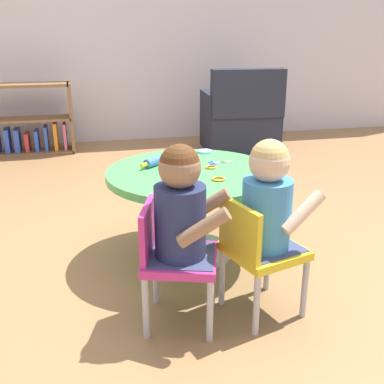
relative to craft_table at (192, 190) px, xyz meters
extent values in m
plane|color=#9E7247|center=(0.00, 0.00, -0.38)|extent=(10.00, 10.00, 0.00)
cube|color=silver|center=(0.00, 3.00, 1.02)|extent=(8.00, 0.12, 2.80)
cylinder|color=silver|center=(0.00, 0.00, -0.37)|extent=(0.44, 0.44, 0.03)
cylinder|color=silver|center=(0.00, 0.00, -0.15)|extent=(0.12, 0.12, 0.45)
cylinder|color=#4CB259|center=(0.00, 0.00, 0.09)|extent=(0.92, 0.92, 0.04)
cylinder|color=#B7B7BC|center=(-0.11, -0.77, -0.24)|extent=(0.03, 0.03, 0.28)
cylinder|color=#B7B7BC|center=(-0.03, -0.52, -0.24)|extent=(0.03, 0.03, 0.28)
cylinder|color=#B7B7BC|center=(-0.36, -0.69, -0.24)|extent=(0.03, 0.03, 0.28)
cylinder|color=#B7B7BC|center=(-0.28, -0.44, -0.24)|extent=(0.03, 0.03, 0.28)
cube|color=#CC338C|center=(-0.19, -0.61, -0.08)|extent=(0.38, 0.38, 0.04)
cube|color=#CC338C|center=(-0.32, -0.57, 0.05)|extent=(0.10, 0.26, 0.22)
cube|color=#3F4772|center=(-0.19, -0.61, -0.08)|extent=(0.35, 0.33, 0.04)
cylinder|color=navy|center=(-0.19, -0.61, 0.09)|extent=(0.21, 0.21, 0.30)
sphere|color=#997051|center=(-0.19, -0.61, 0.32)|extent=(0.17, 0.17, 0.17)
sphere|color=#593319|center=(-0.19, -0.61, 0.33)|extent=(0.16, 0.16, 0.16)
cylinder|color=#997051|center=(-0.13, -0.74, 0.11)|extent=(0.22, 0.12, 0.17)
cylinder|color=#997051|center=(-0.06, -0.53, 0.11)|extent=(0.22, 0.12, 0.17)
cylinder|color=#B7B7BC|center=(0.34, -0.70, -0.24)|extent=(0.03, 0.03, 0.28)
cylinder|color=#B7B7BC|center=(0.27, -0.45, -0.24)|extent=(0.03, 0.03, 0.28)
cylinder|color=#B7B7BC|center=(0.09, -0.77, -0.24)|extent=(0.03, 0.03, 0.28)
cylinder|color=#B7B7BC|center=(0.02, -0.52, -0.24)|extent=(0.03, 0.03, 0.28)
cube|color=yellow|center=(0.18, -0.61, -0.08)|extent=(0.37, 0.37, 0.04)
cube|color=yellow|center=(0.05, -0.65, 0.05)|extent=(0.10, 0.27, 0.22)
cube|color=#3F4772|center=(0.18, -0.61, -0.08)|extent=(0.34, 0.33, 0.04)
cylinder|color=#3F8CCC|center=(0.18, -0.61, 0.09)|extent=(0.21, 0.21, 0.30)
sphere|color=beige|center=(0.18, -0.61, 0.32)|extent=(0.17, 0.17, 0.17)
sphere|color=tan|center=(0.18, -0.61, 0.33)|extent=(0.16, 0.16, 0.16)
cylinder|color=beige|center=(0.30, -0.69, 0.11)|extent=(0.22, 0.11, 0.17)
cylinder|color=beige|center=(0.24, -0.48, 0.11)|extent=(0.22, 0.11, 0.17)
cube|color=olive|center=(-0.66, 2.55, -0.03)|extent=(0.03, 0.28, 0.70)
cube|color=olive|center=(-1.11, 2.55, -0.37)|extent=(0.90, 0.28, 0.03)
cube|color=olive|center=(-1.11, 2.55, -0.03)|extent=(0.90, 0.28, 0.02)
cube|color=olive|center=(-1.11, 2.55, 0.30)|extent=(0.90, 0.28, 0.03)
cube|color=blue|center=(-1.30, 2.55, -0.23)|extent=(0.04, 0.20, 0.24)
cube|color=blue|center=(-1.20, 2.55, -0.24)|extent=(0.05, 0.20, 0.23)
cube|color=red|center=(-1.11, 2.55, -0.26)|extent=(0.04, 0.20, 0.19)
cube|color=blue|center=(-1.02, 2.55, -0.25)|extent=(0.04, 0.20, 0.21)
cube|color=blue|center=(-0.92, 2.55, -0.23)|extent=(0.03, 0.20, 0.24)
cube|color=orange|center=(-0.83, 2.55, -0.21)|extent=(0.03, 0.20, 0.28)
cube|color=#D8668C|center=(-0.74, 2.55, -0.22)|extent=(0.03, 0.20, 0.27)
cube|color=#232838|center=(1.02, 2.20, -0.18)|extent=(0.75, 0.75, 0.40)
cube|color=#232838|center=(1.00, 1.91, 0.24)|extent=(0.71, 0.21, 0.45)
cube|color=#232838|center=(1.32, 2.18, 0.12)|extent=(0.16, 0.60, 0.20)
cube|color=#232838|center=(0.72, 2.22, 0.12)|extent=(0.16, 0.60, 0.20)
cylinder|color=#3F72CC|center=(-0.18, 0.13, 0.14)|extent=(0.14, 0.13, 0.05)
cylinder|color=yellow|center=(-0.11, 0.20, 0.14)|extent=(0.05, 0.05, 0.02)
cylinder|color=yellow|center=(-0.25, 0.07, 0.14)|extent=(0.05, 0.05, 0.02)
cube|color=silver|center=(0.20, 0.10, 0.12)|extent=(0.11, 0.04, 0.01)
cube|color=silver|center=(0.20, 0.10, 0.12)|extent=(0.11, 0.03, 0.01)
torus|color=#3F72CC|center=(0.14, 0.08, 0.12)|extent=(0.04, 0.04, 0.01)
torus|color=#3F72CC|center=(0.14, 0.11, 0.12)|extent=(0.04, 0.04, 0.01)
cylinder|color=#8CCCF2|center=(0.16, 0.34, 0.12)|extent=(0.09, 0.09, 0.01)
torus|color=#4CB259|center=(-0.12, 0.21, 0.12)|extent=(0.05, 0.05, 0.01)
torus|color=orange|center=(-0.03, 0.28, 0.12)|extent=(0.06, 0.06, 0.01)
torus|color=orange|center=(0.11, 0.02, 0.12)|extent=(0.06, 0.06, 0.01)
torus|color=orange|center=(0.09, -0.19, 0.12)|extent=(0.07, 0.07, 0.01)
camera|label=1|loc=(-0.54, -2.29, 0.83)|focal=43.24mm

